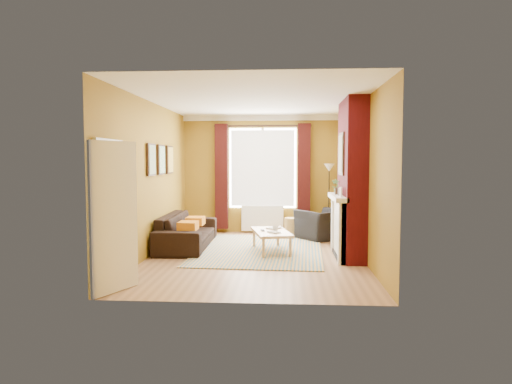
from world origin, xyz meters
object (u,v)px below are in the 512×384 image
(coffee_table, at_px, (271,233))
(floor_lamp, at_px, (329,179))
(armchair, at_px, (323,224))
(wicker_stool, at_px, (292,227))
(sofa, at_px, (187,231))

(coffee_table, height_order, floor_lamp, floor_lamp)
(armchair, distance_m, coffee_table, 1.87)
(wicker_stool, xyz_separation_m, floor_lamp, (0.85, 0.23, 1.10))
(coffee_table, relative_size, floor_lamp, 0.80)
(armchair, height_order, coffee_table, armchair)
(sofa, distance_m, armchair, 3.01)
(coffee_table, bearing_deg, floor_lamp, 45.44)
(armchair, relative_size, floor_lamp, 0.60)
(armchair, xyz_separation_m, coffee_table, (-1.10, -1.51, 0.04))
(sofa, xyz_separation_m, floor_lamp, (2.97, 1.62, 0.98))
(coffee_table, height_order, wicker_stool, wicker_stool)
(floor_lamp, bearing_deg, sofa, -151.34)
(sofa, xyz_separation_m, armchair, (2.80, 1.10, -0.01))
(coffee_table, bearing_deg, wicker_stool, 64.37)
(armchair, height_order, wicker_stool, armchair)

